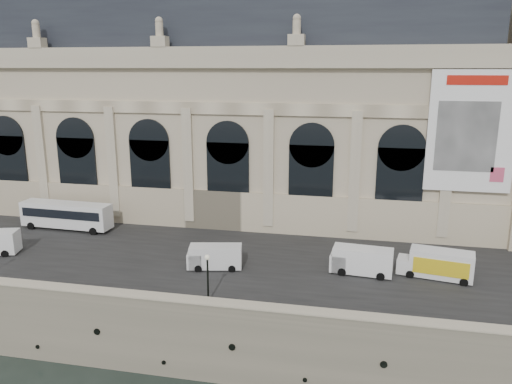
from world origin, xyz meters
TOP-DOWN VIEW (x-y plane):
  - ground at (0.00, 0.00)m, footprint 260.00×260.00m
  - quay at (0.00, 35.00)m, footprint 160.00×70.00m
  - street at (0.00, 14.00)m, footprint 160.00×24.00m
  - parapet at (0.00, 0.60)m, footprint 160.00×1.40m
  - museum at (-5.98, 30.86)m, footprint 69.00×18.70m
  - bus_left at (-23.85, 18.15)m, footprint 11.72×3.10m
  - van_b at (-2.54, 9.88)m, footprint 5.70×3.06m
  - van_c at (11.85, 11.57)m, footprint 6.12×2.89m
  - box_truck at (19.18, 12.07)m, footprint 7.19×3.44m
  - lamp_right at (-0.74, 2.58)m, footprint 0.45×0.45m

SIDE VIEW (x-z plane):
  - ground at x=0.00m, z-range 0.00..0.00m
  - quay at x=0.00m, z-range 0.00..6.00m
  - street at x=0.00m, z-range 6.00..6.06m
  - parapet at x=0.00m, z-range 6.01..7.22m
  - van_b at x=-2.54m, z-range 6.03..8.43m
  - van_c at x=11.85m, z-range 6.03..8.67m
  - box_truck at x=19.18m, z-range 6.01..8.79m
  - bus_left at x=-23.85m, z-range 6.21..9.63m
  - lamp_right at x=-0.74m, z-range 5.99..10.38m
  - museum at x=-5.98m, z-range 5.17..34.27m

